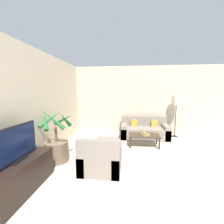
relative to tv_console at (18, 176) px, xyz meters
The scene contains 14 objects.
wall_back 4.97m from the tv_console, 54.31° to the left, with size 7.88×0.06×2.70m.
wall_left 1.44m from the tv_console, 110.64° to the left, with size 0.06×7.62×2.70m.
tv_console is the anchor object (origin of this frame).
television 0.58m from the tv_console, ahead, with size 0.18×0.96×0.60m.
potted_palm 1.18m from the tv_console, 85.06° to the left, with size 0.82×0.80×1.33m.
sofa_loveseat 4.17m from the tv_console, 54.17° to the left, with size 1.71×0.85×0.75m.
floor_lamp 5.18m from the tv_console, 44.93° to the left, with size 0.32×0.32×1.54m.
coffee_table 3.39m from the tv_console, 46.34° to the left, with size 0.94×0.53×0.36m.
fruit_bowl 3.35m from the tv_console, 45.04° to the left, with size 0.27×0.27×0.05m.
apple_red 3.38m from the tv_console, 44.88° to the left, with size 0.07×0.07×0.07m.
apple_green 3.30m from the tv_console, 44.60° to the left, with size 0.08×0.08×0.08m.
orange_fruit 3.33m from the tv_console, 46.07° to the left, with size 0.08×0.08×0.08m.
armchair 1.54m from the tv_console, 34.97° to the left, with size 0.86×0.87×0.78m.
ottoman 2.18m from the tv_console, 54.65° to the left, with size 0.61×0.55×0.40m.
Camera 1 is at (-0.99, -0.06, 1.71)m, focal length 24.00 mm.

